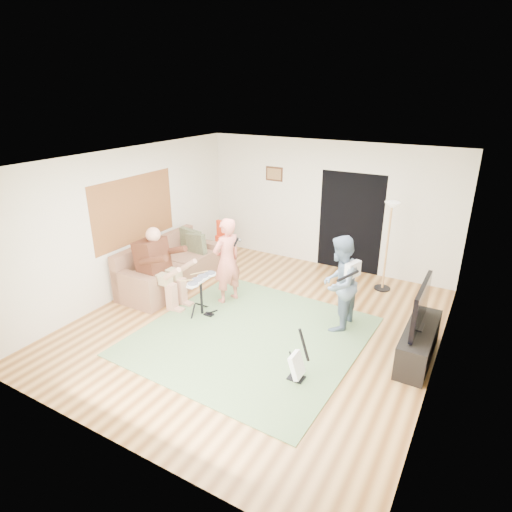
{
  "coord_description": "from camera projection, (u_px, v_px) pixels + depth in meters",
  "views": [
    {
      "loc": [
        3.06,
        -5.41,
        3.69
      ],
      "look_at": [
        -0.18,
        0.3,
        1.09
      ],
      "focal_mm": 30.0,
      "sensor_mm": 36.0,
      "label": 1
    }
  ],
  "objects": [
    {
      "name": "sofa",
      "position": [
        168.0,
        270.0,
        8.47
      ],
      "size": [
        0.92,
        2.23,
        0.9
      ],
      "color": "#895E44",
      "rests_on": "floor"
    },
    {
      "name": "guitarist",
      "position": [
        339.0,
        283.0,
        6.78
      ],
      "size": [
        0.6,
        0.77,
        1.58
      ],
      "primitive_type": "imported",
      "rotation": [
        0.0,
        0.0,
        -1.58
      ],
      "color": "slate",
      "rests_on": "floor"
    },
    {
      "name": "television",
      "position": [
        421.0,
        305.0,
        5.97
      ],
      "size": [
        0.06,
        1.1,
        0.66
      ],
      "primitive_type": "cube",
      "color": "black",
      "rests_on": "tv_cabinet"
    },
    {
      "name": "singer",
      "position": [
        227.0,
        261.0,
        7.63
      ],
      "size": [
        0.55,
        0.67,
        1.59
      ],
      "primitive_type": "imported",
      "rotation": [
        0.0,
        0.0,
        -1.9
      ],
      "color": "#D56E5C",
      "rests_on": "floor"
    },
    {
      "name": "tv_cabinet",
      "position": [
        419.0,
        343.0,
        6.16
      ],
      "size": [
        0.4,
        1.4,
        0.5
      ],
      "primitive_type": "cube",
      "color": "black",
      "rests_on": "floor"
    },
    {
      "name": "ceiling",
      "position": [
        257.0,
        161.0,
        6.14
      ],
      "size": [
        6.0,
        6.0,
        0.0
      ],
      "primitive_type": "plane",
      "rotation": [
        3.14,
        0.0,
        0.0
      ],
      "color": "white",
      "rests_on": "walls"
    },
    {
      "name": "floor",
      "position": [
        257.0,
        324.0,
        7.14
      ],
      "size": [
        6.0,
        6.0,
        0.0
      ],
      "primitive_type": "plane",
      "color": "brown",
      "rests_on": "ground"
    },
    {
      "name": "torchiere_lamp",
      "position": [
        389.0,
        231.0,
        7.94
      ],
      "size": [
        0.31,
        0.31,
        1.74
      ],
      "color": "black",
      "rests_on": "floor"
    },
    {
      "name": "area_rug",
      "position": [
        251.0,
        336.0,
        6.8
      ],
      "size": [
        3.4,
        3.43,
        0.02
      ],
      "primitive_type": "cube",
      "rotation": [
        0.0,
        0.0,
        -0.04
      ],
      "color": "#597B4A",
      "rests_on": "floor"
    },
    {
      "name": "dining_chair",
      "position": [
        219.0,
        248.0,
        9.58
      ],
      "size": [
        0.47,
        0.49,
        0.92
      ],
      "rotation": [
        0.0,
        0.0,
        -0.24
      ],
      "color": "beige",
      "rests_on": "floor"
    },
    {
      "name": "microphone",
      "position": [
        236.0,
        242.0,
        7.4
      ],
      "size": [
        0.06,
        0.06,
        0.24
      ],
      "primitive_type": null,
      "color": "black",
      "rests_on": "singer"
    },
    {
      "name": "walls",
      "position": [
        257.0,
        249.0,
        6.64
      ],
      "size": [
        5.5,
        6.0,
        2.7
      ],
      "primitive_type": null,
      "color": "beige",
      "rests_on": "floor"
    },
    {
      "name": "guitar_spare",
      "position": [
        297.0,
        365.0,
        5.71
      ],
      "size": [
        0.29,
        0.26,
        0.8
      ],
      "color": "black",
      "rests_on": "floor"
    },
    {
      "name": "drummer",
      "position": [
        162.0,
        275.0,
        7.65
      ],
      "size": [
        0.93,
        0.52,
        1.43
      ],
      "color": "#4A2315",
      "rests_on": "sofa"
    },
    {
      "name": "drum_kit",
      "position": [
        201.0,
        298.0,
        7.35
      ],
      "size": [
        0.39,
        0.69,
        0.71
      ],
      "color": "black",
      "rests_on": "floor"
    },
    {
      "name": "doorway",
      "position": [
        350.0,
        223.0,
        8.91
      ],
      "size": [
        2.1,
        0.0,
        2.1
      ],
      "primitive_type": "plane",
      "rotation": [
        1.57,
        0.0,
        0.0
      ],
      "color": "black",
      "rests_on": "walls"
    },
    {
      "name": "window_blinds",
      "position": [
        134.0,
        210.0,
        7.99
      ],
      "size": [
        0.0,
        2.05,
        2.05
      ],
      "primitive_type": "plane",
      "rotation": [
        1.57,
        0.0,
        1.57
      ],
      "color": "#965B2E",
      "rests_on": "walls"
    },
    {
      "name": "guitar_held",
      "position": [
        353.0,
        270.0,
        6.58
      ],
      "size": [
        0.29,
        0.61,
        0.26
      ],
      "primitive_type": null,
      "rotation": [
        0.0,
        0.0,
        -0.3
      ],
      "color": "white",
      "rests_on": "guitarist"
    },
    {
      "name": "picture_frame",
      "position": [
        274.0,
        174.0,
        9.43
      ],
      "size": [
        0.42,
        0.03,
        0.32
      ],
      "primitive_type": "cube",
      "color": "#3F2314",
      "rests_on": "walls"
    }
  ]
}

